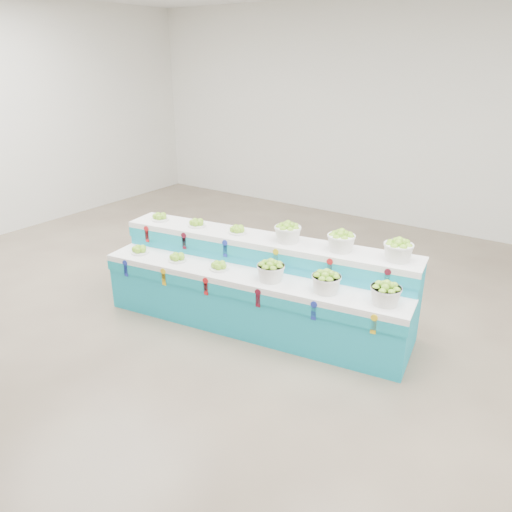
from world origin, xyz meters
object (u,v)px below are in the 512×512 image
object	(u,v)px
basket_lower_left	(271,271)
display_stand	(256,284)
basket_upper_right	(398,250)
plate_upper_mid	(197,222)

from	to	relation	value
basket_lower_left	display_stand	bearing A→B (deg)	150.30
display_stand	basket_upper_right	size ratio (longest dim) A/B	12.03
basket_lower_left	plate_upper_mid	size ratio (longest dim) A/B	1.38
display_stand	basket_lower_left	xyz separation A→B (m)	(0.32, -0.18, 0.32)
display_stand	basket_upper_right	xyz separation A→B (m)	(1.50, 0.44, 0.62)
display_stand	basket_lower_left	bearing A→B (deg)	-37.82
display_stand	basket_upper_right	world-z (taller)	basket_upper_right
display_stand	plate_upper_mid	size ratio (longest dim) A/B	16.54
basket_lower_left	plate_upper_mid	distance (m)	1.34
basket_lower_left	basket_upper_right	xyz separation A→B (m)	(1.17, 0.63, 0.30)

